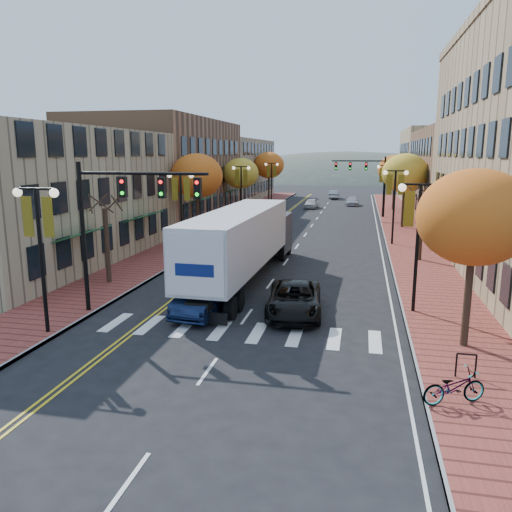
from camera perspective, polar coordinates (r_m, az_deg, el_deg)
The scene contains 32 objects.
ground at distance 19.43m, azimuth -3.75°, elevation -10.60°, with size 200.00×200.00×0.00m, color black.
sidewalk_left at distance 52.22m, azimuth -3.66°, elevation 3.62°, with size 4.00×85.00×0.15m, color brown.
sidewalk_right at distance 50.49m, azimuth 16.45°, elevation 2.89°, with size 4.00×85.00×0.15m, color brown.
building_left_near at distance 37.51m, azimuth -24.05°, elevation 6.29°, with size 12.00×22.00×9.00m, color #9E8966.
building_left_mid at distance 57.66m, azimuth -10.57°, elevation 9.62°, with size 12.00×24.00×11.00m, color brown.
building_left_far at distance 81.35m, azimuth -3.76°, elevation 9.80°, with size 12.00×26.00×9.50m, color #9E8966.
building_right_mid at distance 60.87m, azimuth 25.09°, elevation 8.36°, with size 15.00×24.00×10.00m, color brown.
building_right_far at distance 82.44m, azimuth 21.72°, elevation 9.56°, with size 15.00×20.00×11.00m, color #9E8966.
tree_left_a at distance 29.33m, azimuth -16.65°, elevation 1.15°, with size 0.28×0.28×4.20m.
tree_left_b at distance 43.63m, azimuth -6.79°, elevation 9.07°, with size 4.48×4.48×7.21m.
tree_left_c at distance 59.01m, azimuth -1.75°, elevation 9.42°, with size 4.16×4.16×6.69m.
tree_left_d at distance 76.60m, azimuth 1.48°, elevation 10.34°, with size 4.61×4.61×7.42m.
tree_right_a at distance 19.85m, azimuth 23.73°, elevation 4.03°, with size 4.16×4.16×6.69m.
tree_right_b at distance 35.89m, azimuth 18.34°, elevation 2.89°, with size 0.28×0.28×4.20m.
tree_right_c at distance 51.49m, azimuth 16.67°, elevation 9.05°, with size 4.48×4.48×7.21m.
tree_right_d at distance 67.45m, azimuth 15.61°, elevation 9.48°, with size 4.35×4.35×7.00m.
lamp_left_a at distance 21.52m, azimuth -23.54°, elevation 2.52°, with size 1.96×0.36×6.05m.
lamp_left_b at distance 35.67m, azimuth -8.56°, elevation 6.61°, with size 1.96×0.36×6.05m.
lamp_left_c at distance 52.87m, azimuth -1.70°, elevation 8.33°, with size 1.96×0.36×6.05m.
lamp_left_d at distance 70.47m, azimuth 1.79°, elevation 9.16°, with size 1.96×0.36×6.05m.
lamp_right_a at distance 23.64m, azimuth 18.10°, elevation 3.65°, with size 1.96×0.36×6.05m.
lamp_right_b at distance 41.49m, azimuth 15.57°, elevation 7.01°, with size 1.96×0.36×6.05m.
lamp_right_c at distance 59.43m, azimuth 14.56°, elevation 8.34°, with size 1.96×0.36×6.05m.
traffic_mast_near at distance 22.94m, azimuth -15.20°, elevation 5.17°, with size 6.10×0.35×7.00m.
traffic_mast_far at distance 59.35m, azimuth 12.61°, elevation 9.03°, with size 6.10×0.34×7.00m.
semi_truck at distance 28.83m, azimuth -1.27°, elevation 1.97°, with size 3.14×17.19×4.28m.
navy_sedan at distance 23.53m, azimuth -5.48°, elevation -4.49°, with size 1.76×5.04×1.66m, color #0C1632.
black_suv at distance 23.19m, azimuth 4.41°, elevation -4.97°, with size 2.42×5.26×1.46m, color black.
car_far_white at distance 68.65m, azimuth 6.34°, elevation 5.99°, with size 1.55×3.85×1.31m, color silver.
car_far_silver at distance 73.30m, azimuth 10.93°, elevation 6.17°, with size 1.70×4.19×1.22m, color #ACADB4.
car_far_oncoming at distance 83.61m, azimuth 8.93°, elevation 6.95°, with size 1.48×4.25×1.40m, color #95959C.
bicycle at distance 16.11m, azimuth 21.70°, elevation -13.73°, with size 0.69×1.97×1.03m, color gray.
Camera 1 is at (4.94, -17.30, 7.35)m, focal length 35.00 mm.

